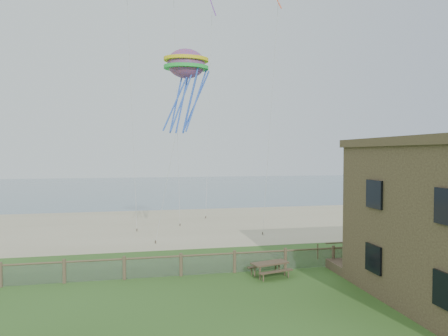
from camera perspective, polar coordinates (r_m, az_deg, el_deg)
The scene contains 7 objects.
ground at distance 17.66m, azimuth 6.26°, elevation -20.14°, with size 160.00×160.00×0.00m, color #2F501B.
sand_beach at distance 38.47m, azimuth -4.00°, elevation -7.95°, with size 72.00×20.00×0.02m, color tan.
ocean at distance 81.98m, azimuth -8.13°, elevation -2.67°, with size 160.00×68.00×0.02m, color slate.
chainlink_fence at distance 22.96m, azimuth 1.51°, elevation -13.41°, with size 36.20×0.20×1.25m, color brown, non-canonical shape.
motel_deck at distance 28.10m, azimuth 29.40°, elevation -11.43°, with size 15.00×2.00×0.50m, color brown.
picnic_table at distance 22.53m, azimuth 6.56°, elevation -14.06°, with size 2.02×1.53×0.85m, color brown, non-canonical shape.
octopus_kite at distance 27.37m, azimuth -5.40°, elevation 11.37°, with size 3.01×2.12×6.20m, color #F04325, non-canonical shape.
Camera 1 is at (-5.07, -15.55, 6.65)m, focal length 32.00 mm.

